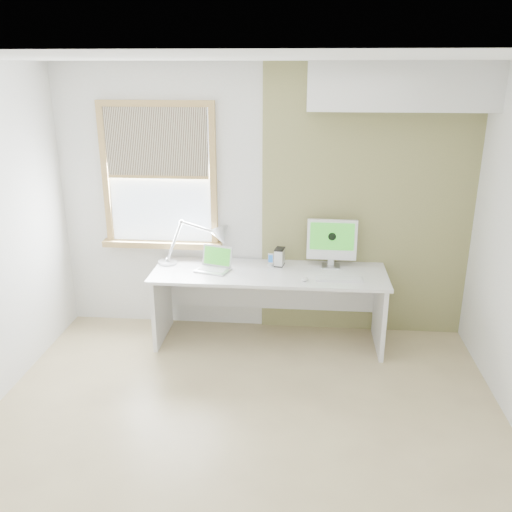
# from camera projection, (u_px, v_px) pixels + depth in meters

# --- Properties ---
(room) EXTENTS (4.04, 3.54, 2.64)m
(room) POSITION_uv_depth(u_px,v_px,m) (242.00, 265.00, 3.61)
(room) COLOR tan
(room) RESTS_ON ground
(accent_wall) EXTENTS (2.00, 0.02, 2.60)m
(accent_wall) POSITION_uv_depth(u_px,v_px,m) (367.00, 206.00, 5.16)
(accent_wall) COLOR olive
(accent_wall) RESTS_ON room
(soffit) EXTENTS (1.60, 0.40, 0.42)m
(soffit) POSITION_uv_depth(u_px,v_px,m) (401.00, 85.00, 4.62)
(soffit) COLOR white
(soffit) RESTS_ON room
(window) EXTENTS (1.20, 0.14, 1.42)m
(window) POSITION_uv_depth(u_px,v_px,m) (159.00, 177.00, 5.22)
(window) COLOR #AD8545
(window) RESTS_ON room
(desk) EXTENTS (2.20, 0.70, 0.73)m
(desk) POSITION_uv_depth(u_px,v_px,m) (269.00, 288.00, 5.21)
(desk) COLOR silver
(desk) RESTS_ON room
(desk_lamp) EXTENTS (0.79, 0.40, 0.44)m
(desk_lamp) POSITION_uv_depth(u_px,v_px,m) (211.00, 239.00, 5.29)
(desk_lamp) COLOR silver
(desk_lamp) RESTS_ON desk
(laptop) EXTENTS (0.36, 0.32, 0.21)m
(laptop) POSITION_uv_depth(u_px,v_px,m) (215.00, 264.00, 5.13)
(laptop) COLOR silver
(laptop) RESTS_ON desk
(phone_dock) EXTENTS (0.07, 0.07, 0.12)m
(phone_dock) POSITION_uv_depth(u_px,v_px,m) (271.00, 262.00, 5.24)
(phone_dock) COLOR silver
(phone_dock) RESTS_ON desk
(external_drive) EXTENTS (0.10, 0.15, 0.17)m
(external_drive) POSITION_uv_depth(u_px,v_px,m) (280.00, 257.00, 5.22)
(external_drive) COLOR silver
(external_drive) RESTS_ON desk
(imac) EXTENTS (0.47, 0.16, 0.46)m
(imac) POSITION_uv_depth(u_px,v_px,m) (332.00, 241.00, 5.14)
(imac) COLOR silver
(imac) RESTS_ON desk
(keyboard) EXTENTS (0.43, 0.13, 0.02)m
(keyboard) POSITION_uv_depth(u_px,v_px,m) (339.00, 279.00, 4.89)
(keyboard) COLOR white
(keyboard) RESTS_ON desk
(mouse) EXTENTS (0.08, 0.10, 0.03)m
(mouse) POSITION_uv_depth(u_px,v_px,m) (305.00, 279.00, 4.87)
(mouse) COLOR white
(mouse) RESTS_ON desk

